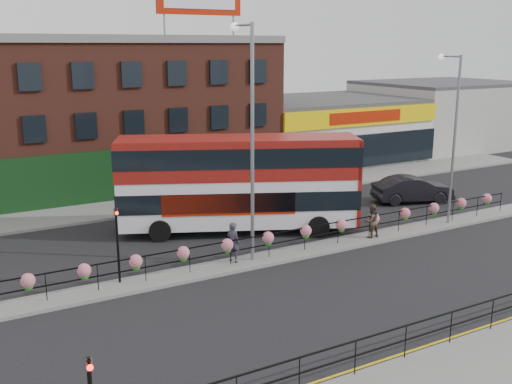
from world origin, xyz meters
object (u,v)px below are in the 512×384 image
lamp_column_west (249,123)px  lamp_column_east (452,125)px  car (413,189)px  double_decker_bus (239,174)px  pedestrian_a (233,242)px  pedestrian_b (371,221)px

lamp_column_west → lamp_column_east: (12.35, -0.26, -0.86)m
lamp_column_east → car: bearing=67.4°
double_decker_bus → pedestrian_a: bearing=-121.1°
double_decker_bus → pedestrian_a: double_decker_bus is taller
lamp_column_west → lamp_column_east: lamp_column_west is taller
lamp_column_west → lamp_column_east: size_ratio=1.16×
double_decker_bus → car: 12.72m
double_decker_bus → lamp_column_west: size_ratio=1.20×
pedestrian_a → pedestrian_b: pedestrian_a is taller
car → lamp_column_east: bearing=175.6°
pedestrian_a → pedestrian_b: bearing=-116.2°
pedestrian_b → pedestrian_a: bearing=-1.7°
pedestrian_a → lamp_column_east: size_ratio=0.20×
double_decker_bus → lamp_column_east: (10.62, -4.53, 2.44)m
car → pedestrian_a: 15.74m
car → pedestrian_b: bearing=140.8°
lamp_column_west → lamp_column_east: 12.38m
lamp_column_west → double_decker_bus: bearing=67.9°
lamp_column_east → pedestrian_a: bearing=179.2°
double_decker_bus → pedestrian_b: (5.17, -4.67, -2.12)m
lamp_column_west → pedestrian_b: bearing=-3.3°
car → pedestrian_a: pedestrian_a is taller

